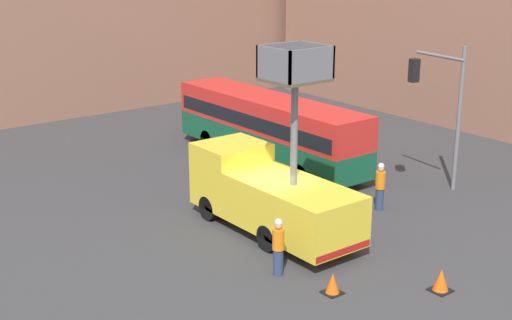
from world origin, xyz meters
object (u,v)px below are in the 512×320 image
city_bus (269,125)px  traffic_cone_mid_road (441,281)px  traffic_light_pole (444,98)px  road_worker_near_truck (278,247)px  road_worker_directing (380,186)px  traffic_cone_near_truck (333,284)px  utility_truck (269,192)px

city_bus → traffic_cone_mid_road: size_ratio=16.34×
city_bus → traffic_light_pole: (2.79, -7.72, 2.21)m
city_bus → road_worker_near_truck: (-7.27, -9.56, -0.87)m
city_bus → road_worker_directing: size_ratio=6.07×
road_worker_directing → traffic_cone_near_truck: (-6.25, -3.95, -0.66)m
traffic_light_pole → road_worker_near_truck: bearing=-169.6°
traffic_cone_near_truck → utility_truck: bearing=73.2°
road_worker_near_truck → traffic_cone_near_truck: 2.11m
road_worker_near_truck → traffic_cone_mid_road: bearing=177.9°
utility_truck → traffic_cone_near_truck: bearing=-106.8°
city_bus → traffic_cone_near_truck: (-6.77, -11.51, -1.53)m
city_bus → road_worker_directing: 7.63m
road_worker_near_truck → traffic_cone_near_truck: size_ratio=2.96×
road_worker_near_truck → road_worker_directing: (6.75, 2.00, 0.01)m
utility_truck → traffic_cone_mid_road: utility_truck is taller
road_worker_near_truck → traffic_cone_mid_road: road_worker_near_truck is taller
traffic_cone_near_truck → traffic_cone_mid_road: bearing=-35.0°
utility_truck → traffic_light_pole: utility_truck is taller
utility_truck → traffic_light_pole: 8.55m
road_worker_directing → traffic_cone_near_truck: size_ratio=2.97×
road_worker_near_truck → traffic_cone_mid_road: 5.00m
traffic_light_pole → traffic_cone_mid_road: 9.66m
traffic_cone_near_truck → road_worker_near_truck: bearing=104.4°
city_bus → road_worker_directing: (-0.51, -7.57, -0.87)m
city_bus → traffic_light_pole: 8.50m
utility_truck → traffic_cone_mid_road: size_ratio=10.15×
utility_truck → traffic_cone_near_truck: 5.20m
utility_truck → city_bus: 8.53m
city_bus → utility_truck: bearing=148.8°
utility_truck → city_bus: size_ratio=0.62×
utility_truck → road_worker_directing: size_ratio=3.77×
utility_truck → traffic_cone_near_truck: size_ratio=11.21×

